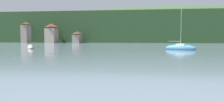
{
  "coord_description": "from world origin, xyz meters",
  "views": [
    {
      "loc": [
        3.01,
        20.74,
        3.22
      ],
      "look_at": [
        0.0,
        44.71,
        1.48
      ],
      "focal_mm": 32.63,
      "sensor_mm": 36.0,
      "label": 1
    }
  ],
  "objects_px": {
    "shore_building_westcentral": "(52,34)",
    "shore_building_west": "(26,33)",
    "shore_building_central": "(77,37)",
    "sailboat_far_8": "(30,47)",
    "sailboat_far_7": "(181,48)"
  },
  "relations": [
    {
      "from": "shore_building_central",
      "to": "sailboat_far_7",
      "type": "distance_m",
      "value": 60.07
    },
    {
      "from": "shore_building_west",
      "to": "shore_building_westcentral",
      "type": "height_order",
      "value": "shore_building_west"
    },
    {
      "from": "shore_building_central",
      "to": "shore_building_westcentral",
      "type": "bearing_deg",
      "value": -179.8
    },
    {
      "from": "shore_building_westcentral",
      "to": "sailboat_far_7",
      "type": "xyz_separation_m",
      "value": [
        52.27,
        -45.36,
        -4.13
      ]
    },
    {
      "from": "shore_building_central",
      "to": "sailboat_far_8",
      "type": "distance_m",
      "value": 45.51
    },
    {
      "from": "shore_building_west",
      "to": "sailboat_far_8",
      "type": "relative_size",
      "value": 1.72
    },
    {
      "from": "shore_building_west",
      "to": "shore_building_central",
      "type": "bearing_deg",
      "value": 1.39
    },
    {
      "from": "shore_building_west",
      "to": "sailboat_far_7",
      "type": "bearing_deg",
      "value": -34.45
    },
    {
      "from": "shore_building_west",
      "to": "shore_building_central",
      "type": "distance_m",
      "value": 26.1
    },
    {
      "from": "shore_building_westcentral",
      "to": "sailboat_far_8",
      "type": "xyz_separation_m",
      "value": [
        13.96,
        -45.39,
        -4.27
      ]
    },
    {
      "from": "shore_building_westcentral",
      "to": "sailboat_far_7",
      "type": "bearing_deg",
      "value": -40.95
    },
    {
      "from": "shore_building_westcentral",
      "to": "shore_building_west",
      "type": "bearing_deg",
      "value": -177.43
    },
    {
      "from": "sailboat_far_8",
      "to": "shore_building_west",
      "type": "bearing_deg",
      "value": 176.08
    },
    {
      "from": "shore_building_central",
      "to": "sailboat_far_8",
      "type": "height_order",
      "value": "sailboat_far_8"
    },
    {
      "from": "sailboat_far_7",
      "to": "sailboat_far_8",
      "type": "xyz_separation_m",
      "value": [
        -38.31,
        -0.04,
        -0.14
      ]
    }
  ]
}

